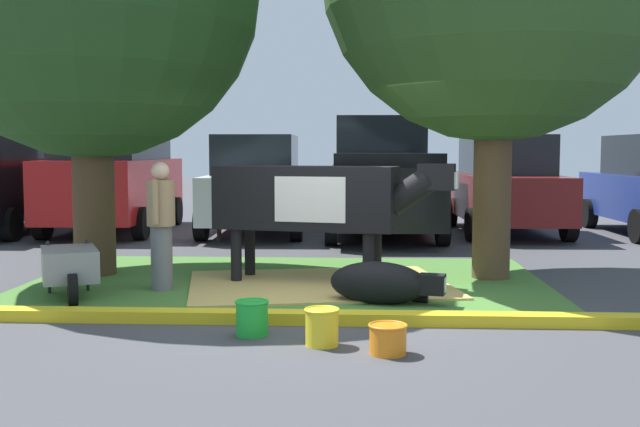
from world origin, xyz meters
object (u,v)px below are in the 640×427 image
at_px(wheelbarrow, 70,265).
at_px(bucket_orange, 388,338).
at_px(bucket_yellow, 322,326).
at_px(hatchback_white, 257,186).
at_px(sedan_red, 505,186).
at_px(pickup_truck_black, 382,180).
at_px(calf_lying, 381,283).
at_px(person_handler, 161,223).
at_px(suv_dark_grey, 114,171).
at_px(cow_holstein, 314,199).
at_px(bucket_green, 252,317).

height_order(wheelbarrow, bucket_orange, wheelbarrow).
xyz_separation_m(wheelbarrow, bucket_orange, (3.59, -2.21, -0.25)).
distance_m(bucket_yellow, hatchback_white, 9.20).
distance_m(wheelbarrow, sedan_red, 9.65).
relative_size(bucket_yellow, pickup_truck_black, 0.06).
distance_m(calf_lying, wheelbarrow, 3.59).
bearing_deg(bucket_yellow, wheelbarrow, 146.99).
relative_size(calf_lying, bucket_yellow, 4.04).
bearing_deg(pickup_truck_black, person_handler, -113.94).
height_order(bucket_orange, sedan_red, sedan_red).
distance_m(calf_lying, suv_dark_grey, 9.12).
relative_size(hatchback_white, pickup_truck_black, 0.82).
relative_size(person_handler, wheelbarrow, 1.00).
xyz_separation_m(bucket_yellow, sedan_red, (3.32, 9.21, 0.81)).
height_order(calf_lying, bucket_yellow, calf_lying).
relative_size(cow_holstein, hatchback_white, 0.70).
xyz_separation_m(person_handler, sedan_red, (5.39, 6.77, 0.14)).
relative_size(wheelbarrow, suv_dark_grey, 0.34).
bearing_deg(hatchback_white, person_handler, -92.34).
relative_size(bucket_yellow, sedan_red, 0.07).
bearing_deg(calf_lying, bucket_orange, -90.03).
height_order(bucket_yellow, sedan_red, sedan_red).
xyz_separation_m(suv_dark_grey, hatchback_white, (3.03, -0.09, -0.29)).
relative_size(calf_lying, bucket_orange, 3.98).
bearing_deg(wheelbarrow, hatchback_white, 80.17).
bearing_deg(bucket_orange, suv_dark_grey, 120.05).
distance_m(person_handler, pickup_truck_black, 7.00).
distance_m(bucket_yellow, suv_dark_grey, 10.34).
xyz_separation_m(person_handler, pickup_truck_black, (2.84, 6.40, 0.27)).
distance_m(hatchback_white, sedan_red, 5.13).
bearing_deg(hatchback_white, bucket_yellow, -78.67).
bearing_deg(cow_holstein, bucket_green, -98.77).
xyz_separation_m(calf_lying, sedan_red, (2.75, 7.41, 0.75)).
bearing_deg(person_handler, hatchback_white, 87.66).
bearing_deg(hatchback_white, wheelbarrow, -99.83).
bearing_deg(bucket_green, bucket_orange, -25.29).
bearing_deg(wheelbarrow, pickup_truck_black, 61.15).
distance_m(cow_holstein, bucket_green, 2.89).
bearing_deg(bucket_green, bucket_yellow, -26.54).
xyz_separation_m(wheelbarrow, bucket_green, (2.35, -1.63, -0.22)).
bearing_deg(bucket_green, sedan_red, 65.81).
bearing_deg(pickup_truck_black, hatchback_white, 176.71).
height_order(bucket_green, hatchback_white, hatchback_white).
bearing_deg(cow_holstein, pickup_truck_black, 80.02).
bearing_deg(cow_holstein, hatchback_white, 104.60).
height_order(person_handler, bucket_green, person_handler).
height_order(hatchback_white, pickup_truck_black, pickup_truck_black).
relative_size(wheelbarrow, pickup_truck_black, 0.29).
height_order(cow_holstein, bucket_green, cow_holstein).
distance_m(calf_lying, hatchback_white, 7.61).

